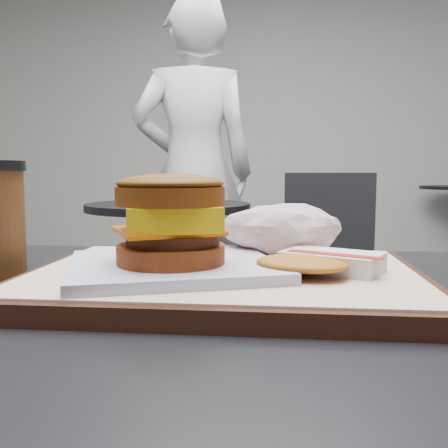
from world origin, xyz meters
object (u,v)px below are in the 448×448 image
hash_brown (319,262)px  neighbor_table (169,250)px  crumpled_wrapper (282,229)px  serving_tray (225,279)px  breakfast_sandwich (172,231)px  patron (194,172)px  neighbor_chair (300,255)px

hash_brown → neighbor_table: bearing=107.1°
crumpled_wrapper → neighbor_table: 1.61m
hash_brown → neighbor_table: size_ratio=0.18×
serving_tray → breakfast_sandwich: 0.07m
hash_brown → breakfast_sandwich: bearing=-174.7°
neighbor_table → patron: 0.61m
hash_brown → crumpled_wrapper: size_ratio=1.01×
crumpled_wrapper → patron: size_ratio=0.08×
serving_tray → neighbor_table: serving_tray is taller
serving_tray → hash_brown: bearing=-7.6°
patron → serving_tray: bearing=89.9°
serving_tray → hash_brown: hash_brown is taller
breakfast_sandwich → patron: 2.18m
serving_tray → crumpled_wrapper: bearing=57.7°
neighbor_table → patron: patron is taller
hash_brown → neighbor_table: (-0.50, 1.62, -0.25)m
breakfast_sandwich → patron: (-0.34, 2.15, 0.05)m
hash_brown → neighbor_chair: 1.82m
hash_brown → crumpled_wrapper: (-0.03, 0.10, 0.02)m
patron → breakfast_sandwich: bearing=88.5°
breakfast_sandwich → neighbor_chair: breakfast_sandwich is taller
serving_tray → neighbor_table: size_ratio=0.51×
hash_brown → serving_tray: bearing=172.4°
crumpled_wrapper → neighbor_chair: neighbor_chair is taller
hash_brown → crumpled_wrapper: bearing=108.0°
crumpled_wrapper → patron: patron is taller
serving_tray → neighbor_chair: bearing=84.9°
neighbor_chair → patron: bearing=147.5°
breakfast_sandwich → hash_brown: bearing=5.3°
neighbor_table → patron: bearing=87.3°
serving_tray → crumpled_wrapper: (0.06, 0.09, 0.04)m
neighbor_table → breakfast_sandwich: bearing=-77.5°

